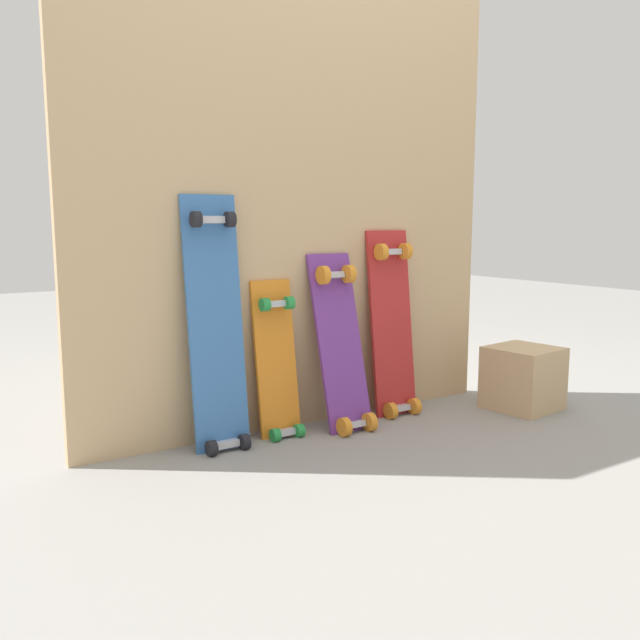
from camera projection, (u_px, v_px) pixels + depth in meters
The scene contains 7 objects.
ground_plane at pixel (310, 427), 2.61m from camera, with size 12.00×12.00×0.00m, color gray.
plywood_wall_panel at pixel (300, 192), 2.53m from camera, with size 1.80×0.04×1.82m, color tan.
skateboard_blue at pixel (216, 333), 2.32m from camera, with size 0.20×0.17×0.96m.
skateboard_orange at pixel (278, 368), 2.48m from camera, with size 0.16×0.15×0.66m.
skateboard_purple at pixel (342, 350), 2.57m from camera, with size 0.19×0.25×0.74m.
skateboard_red at pixel (393, 330), 2.76m from camera, with size 0.20×0.17×0.83m.
wooden_crate at pixel (523, 378), 2.85m from camera, with size 0.27×0.27×0.27m, color tan.
Camera 1 is at (-1.33, -2.14, 0.80)m, focal length 37.25 mm.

